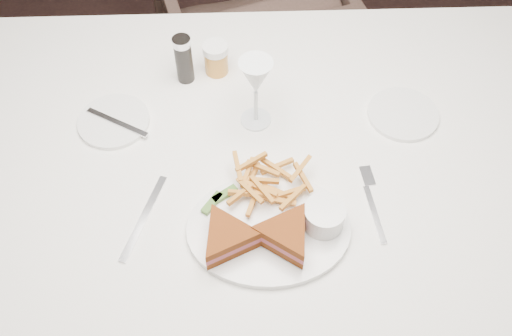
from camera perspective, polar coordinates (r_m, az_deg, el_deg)
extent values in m
plane|color=black|center=(1.98, 5.67, -7.06)|extent=(5.00, 5.00, 0.00)
cube|color=white|center=(1.53, -0.01, -7.91)|extent=(1.52, 1.04, 0.75)
imported|color=#423029|center=(2.20, -0.78, 14.15)|extent=(0.76, 0.73, 0.63)
ellipsoid|color=white|center=(1.11, 1.28, -6.10)|extent=(0.33, 0.26, 0.01)
cube|color=silver|center=(1.15, -11.14, -4.88)|extent=(0.08, 0.20, 0.00)
cylinder|color=white|center=(1.32, -14.03, 4.57)|extent=(0.16, 0.16, 0.01)
cylinder|color=white|center=(1.33, 14.49, 5.25)|extent=(0.16, 0.16, 0.01)
cylinder|color=black|center=(1.34, -7.23, 10.72)|extent=(0.04, 0.04, 0.12)
cylinder|color=#C27F2E|center=(1.37, -4.02, 10.87)|extent=(0.06, 0.06, 0.08)
cube|color=#3D6623|center=(1.14, -3.15, -2.65)|extent=(0.05, 0.05, 0.01)
cube|color=#3D6623|center=(1.13, -4.41, -3.52)|extent=(0.04, 0.05, 0.01)
cylinder|color=white|center=(1.10, 6.80, -4.82)|extent=(0.08, 0.08, 0.05)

